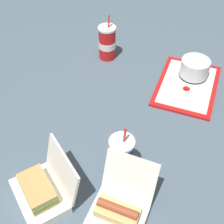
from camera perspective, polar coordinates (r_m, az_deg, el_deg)
name	(u,v)px	position (r m, az deg, el deg)	size (l,w,h in m)	color
ground_plane	(108,113)	(1.31, -0.79, -0.27)	(3.20, 3.20, 0.00)	#4C6070
food_tray	(187,86)	(1.47, 13.56, 4.73)	(0.41, 0.33, 0.01)	red
cake_container	(194,69)	(1.50, 14.85, 7.69)	(0.13, 0.13, 0.09)	black
ketchup_cup	(186,91)	(1.41, 13.37, 3.82)	(0.04, 0.04, 0.02)	white
napkin_stack	(192,96)	(1.41, 14.34, 2.93)	(0.10, 0.10, 0.00)	white
plastic_fork	(168,89)	(1.42, 10.21, 4.22)	(0.11, 0.01, 0.01)	white
clamshell_hotdog_left	(119,211)	(1.01, 1.28, -17.63)	(0.23, 0.20, 0.17)	white
clamshell_sandwich_back	(41,191)	(1.06, -12.77, -13.94)	(0.25, 0.26, 0.17)	white
soda_cup_center	(107,43)	(1.57, -0.89, 12.54)	(0.09, 0.09, 0.23)	red
soda_cup_corner	(121,156)	(1.07, 1.72, -8.08)	(0.09, 0.09, 0.22)	#1938B7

